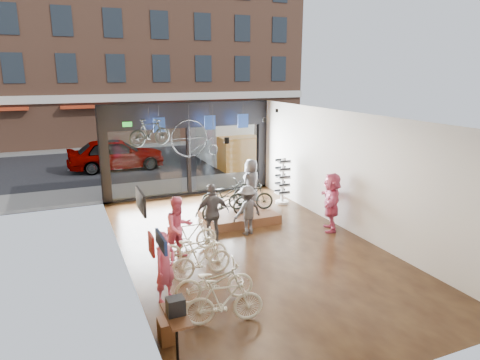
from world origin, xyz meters
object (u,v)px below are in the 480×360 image
floor_bike_5 (190,235)px  display_bike_mid (251,197)px  customer_2 (212,213)px  customer_3 (247,210)px  display_platform (239,216)px  customer_1 (179,228)px  street_car (116,154)px  hung_bike (150,132)px  display_bike_left (225,204)px  customer_5 (331,202)px  floor_bike_2 (214,282)px  floor_bike_4 (193,248)px  floor_bike_3 (202,259)px  penny_farthing (197,139)px  box_truck (227,141)px  customer_0 (165,266)px  floor_bike_1 (224,301)px  sunglasses_rack (282,181)px  customer_4 (251,183)px  display_bike_right (225,194)px

floor_bike_5 → display_bike_mid: size_ratio=1.02×
customer_2 → customer_3: customer_2 is taller
display_platform → customer_1: (-2.69, -2.20, 0.73)m
street_car → hung_bike: size_ratio=3.08×
floor_bike_5 → customer_1: (-0.39, -0.33, 0.40)m
display_bike_left → customer_5: customer_5 is taller
floor_bike_2 → floor_bike_4: (0.12, 1.99, 0.00)m
floor_bike_3 → floor_bike_5: floor_bike_3 is taller
customer_5 → customer_2: bearing=-68.6°
street_car → penny_farthing: size_ratio=2.72×
display_platform → display_bike_left: bearing=-148.5°
box_truck → floor_bike_2: size_ratio=3.66×
customer_0 → floor_bike_1: bearing=-93.2°
display_platform → customer_2: (-1.45, -1.43, 0.75)m
display_bike_left → customer_3: size_ratio=1.16×
display_bike_mid → customer_2: bearing=146.8°
floor_bike_2 → display_bike_left: (1.95, 4.34, 0.31)m
street_car → floor_bike_3: 13.36m
customer_3 → sunglasses_rack: bearing=-150.9°
hung_bike → box_truck: bearing=-56.7°
display_bike_mid → penny_farthing: bearing=43.3°
display_bike_left → display_bike_mid: (1.12, 0.47, -0.01)m
floor_bike_1 → customer_0: customer_0 is taller
floor_bike_1 → floor_bike_3: 2.12m
customer_0 → customer_1: size_ratio=0.93×
floor_bike_5 → street_car: bearing=3.9°
floor_bike_3 → customer_1: (-0.21, 1.32, 0.39)m
street_car → floor_bike_2: 14.56m
display_bike_mid → hung_bike: bearing=76.0°
customer_1 → customer_4: bearing=26.4°
street_car → floor_bike_3: size_ratio=3.03×
display_bike_mid → display_platform: bearing=118.1°
display_bike_right → sunglasses_rack: sunglasses_rack is taller
floor_bike_3 → customer_5: bearing=-79.7°
display_bike_left → penny_farthing: bearing=-13.6°
floor_bike_1 → sunglasses_rack: (5.01, 6.79, 0.39)m
floor_bike_4 → customer_2: (1.01, 1.31, 0.43)m
floor_bike_4 → sunglasses_rack: 6.19m
floor_bike_3 → floor_bike_4: 0.78m
customer_2 → customer_4: size_ratio=0.99×
customer_0 → floor_bike_4: bearing=18.7°
penny_farthing → customer_4: bearing=-36.1°
customer_0 → penny_farthing: size_ratio=0.91×
display_platform → customer_0: (-3.56, -4.27, 0.67)m
floor_bike_2 → street_car: bearing=8.9°
customer_3 → customer_4: customer_4 is taller
hung_bike → floor_bike_5: bearing=165.5°
floor_bike_2 → display_platform: size_ratio=0.74×
customer_3 → customer_2: bearing=-7.7°
box_truck → floor_bike_3: bearing=-113.9°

